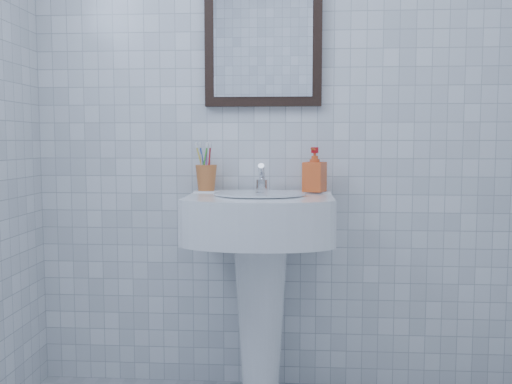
{
  "coord_description": "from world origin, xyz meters",
  "views": [
    {
      "loc": [
        0.04,
        -1.29,
        1.09
      ],
      "look_at": [
        -0.11,
        0.86,
        0.9
      ],
      "focal_mm": 40.0,
      "sensor_mm": 36.0,
      "label": 1
    }
  ],
  "objects": [
    {
      "name": "wall_back",
      "position": [
        0.0,
        1.2,
        1.25
      ],
      "size": [
        2.2,
        0.02,
        2.5
      ],
      "primitive_type": "cube",
      "color": "white",
      "rests_on": "ground"
    },
    {
      "name": "toothbrush_cup",
      "position": [
        -0.34,
        1.11,
        0.94
      ],
      "size": [
        0.12,
        0.12,
        0.11
      ],
      "primitive_type": null,
      "rotation": [
        0.0,
        0.0,
        0.4
      ],
      "color": "#C36730",
      "rests_on": "washbasin"
    },
    {
      "name": "washbasin",
      "position": [
        -0.1,
        0.99,
        0.6
      ],
      "size": [
        0.58,
        0.42,
        0.89
      ],
      "color": "white",
      "rests_on": "ground"
    },
    {
      "name": "soap_dispenser",
      "position": [
        0.12,
        1.09,
        0.97
      ],
      "size": [
        0.11,
        0.11,
        0.18
      ],
      "primitive_type": "imported",
      "rotation": [
        0.0,
        0.0,
        -0.38
      ],
      "color": "red",
      "rests_on": "washbasin"
    },
    {
      "name": "wall_mirror",
      "position": [
        -0.1,
        1.18,
        1.55
      ],
      "size": [
        0.5,
        0.04,
        0.62
      ],
      "color": "black",
      "rests_on": "wall_back"
    },
    {
      "name": "faucet",
      "position": [
        -0.1,
        1.09,
        0.93
      ],
      "size": [
        0.05,
        0.11,
        0.12
      ],
      "color": "silver",
      "rests_on": "washbasin"
    }
  ]
}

